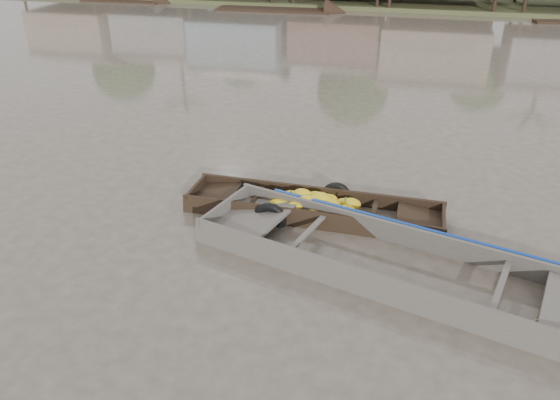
# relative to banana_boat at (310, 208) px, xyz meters

# --- Properties ---
(ground) EXTENTS (120.00, 120.00, 0.00)m
(ground) POSITION_rel_banana_boat_xyz_m (0.18, -2.11, -0.13)
(ground) COLOR #4B433A
(ground) RESTS_ON ground
(banana_boat) EXTENTS (5.22, 1.42, 0.73)m
(banana_boat) POSITION_rel_banana_boat_xyz_m (0.00, 0.00, 0.00)
(banana_boat) COLOR black
(banana_boat) RESTS_ON ground
(viewer_boat) EXTENTS (7.44, 3.72, 0.58)m
(viewer_boat) POSITION_rel_banana_boat_xyz_m (1.83, -1.60, -0.08)
(viewer_boat) COLOR #46413B
(viewer_boat) RESTS_ON ground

